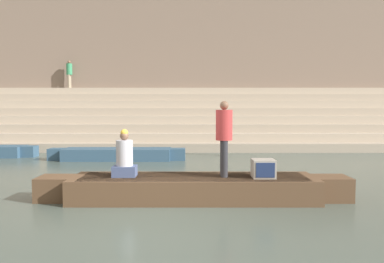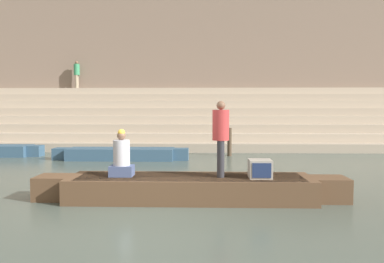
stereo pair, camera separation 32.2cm
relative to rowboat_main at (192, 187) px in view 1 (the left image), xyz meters
The scene contains 10 objects.
ground_plane 1.21m from the rowboat_main, 140.33° to the right, with size 120.00×120.00×0.00m, color #47544C.
ghat_steps 12.52m from the rowboat_main, 94.17° to the left, with size 36.00×6.08×3.17m.
back_wall 15.95m from the rowboat_main, 93.42° to the left, with size 34.20×1.28×10.05m.
rowboat_main is the anchor object (origin of this frame).
person_standing 1.34m from the rowboat_main, ahead, with size 0.36×0.36×1.63m.
person_rowing 1.63m from the rowboat_main, behind, with size 0.50×0.39×1.02m.
tv_set 1.55m from the rowboat_main, ahead, with size 0.47×0.47×0.39m.
moored_boat_shore 6.90m from the rowboat_main, 114.90° to the left, with size 5.21×1.05×0.45m.
mooring_post 7.61m from the rowboat_main, 79.67° to the left, with size 0.18×0.18×1.17m, color #473828.
person_on_steps 16.44m from the rowboat_main, 117.10° to the left, with size 0.34×0.34×1.62m.
Camera 1 is at (0.87, -7.25, 1.99)m, focal length 35.00 mm.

